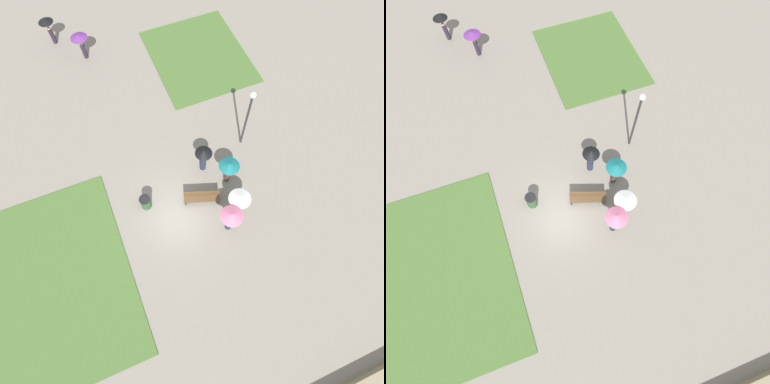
{
  "view_description": "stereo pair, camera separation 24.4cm",
  "coord_description": "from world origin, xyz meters",
  "views": [
    {
      "loc": [
        -1.24,
        -5.28,
        15.12
      ],
      "look_at": [
        1.09,
        0.39,
        0.87
      ],
      "focal_mm": 28.0,
      "sensor_mm": 36.0,
      "label": 1
    },
    {
      "loc": [
        -1.01,
        -5.37,
        15.12
      ],
      "look_at": [
        1.09,
        0.39,
        0.87
      ],
      "focal_mm": 28.0,
      "sensor_mm": 36.0,
      "label": 2
    }
  ],
  "objects": [
    {
      "name": "crowd_person_teal",
      "position": [
        3.3,
        0.72,
        1.36
      ],
      "size": [
        1.09,
        1.09,
        1.78
      ],
      "rotation": [
        0.0,
        0.0,
        5.66
      ],
      "color": "#47382D",
      "rests_on": "ground_plane"
    },
    {
      "name": "lawn_patch_near",
      "position": [
        -6.69,
        -1.22,
        0.03
      ],
      "size": [
        7.06,
        9.58,
        0.06
      ],
      "color": "#4C7033",
      "rests_on": "ground_plane"
    },
    {
      "name": "crowd_person_white",
      "position": [
        2.99,
        -1.12,
        1.3
      ],
      "size": [
        1.12,
        1.12,
        1.83
      ],
      "rotation": [
        0.0,
        0.0,
        2.86
      ],
      "color": "#1E3328",
      "rests_on": "ground_plane"
    },
    {
      "name": "crowd_person_black",
      "position": [
        2.36,
        1.89,
        1.32
      ],
      "size": [
        0.92,
        0.92,
        1.88
      ],
      "rotation": [
        0.0,
        0.0,
        5.22
      ],
      "color": "#282D47",
      "rests_on": "ground_plane"
    },
    {
      "name": "park_bench",
      "position": [
        1.52,
        0.09,
        0.47
      ],
      "size": [
        1.95,
        1.04,
        0.9
      ],
      "rotation": [
        0.0,
        0.0,
        -0.34
      ],
      "color": "brown",
      "rests_on": "ground_plane"
    },
    {
      "name": "ground_plane",
      "position": [
        0.0,
        0.0,
        0.0
      ],
      "size": [
        90.0,
        90.0,
        0.0
      ],
      "primitive_type": "plane",
      "color": "gray"
    },
    {
      "name": "lone_walker_far_path",
      "position": [
        -3.28,
        14.94,
        1.35
      ],
      "size": [
        0.97,
        0.97,
        1.79
      ],
      "rotation": [
        0.0,
        0.0,
        0.01
      ],
      "color": "#2D2333",
      "rests_on": "ground_plane"
    },
    {
      "name": "lawn_patch_far",
      "position": [
        5.48,
        9.9,
        0.03
      ],
      "size": [
        6.16,
        7.34,
        0.06
      ],
      "color": "#4C7033",
      "rests_on": "ground_plane"
    },
    {
      "name": "trash_bin",
      "position": [
        -1.33,
        0.93,
        0.46
      ],
      "size": [
        0.59,
        0.59,
        0.92
      ],
      "color": "#335638",
      "rests_on": "ground_plane"
    },
    {
      "name": "lamp_post",
      "position": [
        5.13,
        2.65,
        2.69
      ],
      "size": [
        0.32,
        0.32,
        4.15
      ],
      "color": "#2D2D30",
      "rests_on": "ground_plane"
    },
    {
      "name": "lone_walker_mid_plaza",
      "position": [
        -1.63,
        12.75,
        1.34
      ],
      "size": [
        1.1,
        1.1,
        1.72
      ],
      "rotation": [
        0.0,
        0.0,
        4.76
      ],
      "color": "#2D2333",
      "rests_on": "ground_plane"
    },
    {
      "name": "crowd_person_pink",
      "position": [
        2.21,
        -1.82,
        1.5
      ],
      "size": [
        1.12,
        1.12,
        1.98
      ],
      "rotation": [
        0.0,
        0.0,
        0.05
      ],
      "color": "#282D47",
      "rests_on": "ground_plane"
    }
  ]
}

